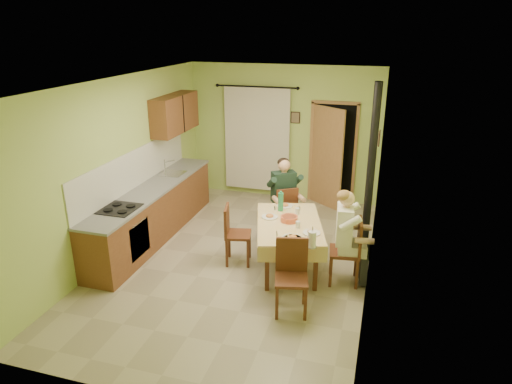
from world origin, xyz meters
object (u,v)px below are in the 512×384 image
(man_far, at_px, (284,189))
(chair_left, at_px, (237,246))
(chair_far, at_px, (284,221))
(stove_flue, at_px, (368,199))
(man_right, at_px, (347,227))
(chair_right, at_px, (345,264))
(dining_table, at_px, (289,245))
(chair_near, at_px, (291,291))

(man_far, bearing_deg, chair_left, -145.03)
(chair_far, height_order, stove_flue, stove_flue)
(chair_left, distance_m, man_right, 1.77)
(stove_flue, bearing_deg, chair_right, -105.92)
(chair_right, height_order, chair_left, chair_right)
(dining_table, bearing_deg, chair_near, -91.74)
(chair_near, relative_size, chair_left, 1.04)
(chair_far, bearing_deg, chair_left, -145.51)
(chair_far, xyz_separation_m, man_right, (1.18, -1.25, 0.59))
(chair_right, bearing_deg, man_far, 36.67)
(dining_table, distance_m, chair_near, 1.14)
(dining_table, distance_m, man_right, 1.01)
(dining_table, distance_m, chair_far, 1.13)
(chair_far, bearing_deg, man_far, 90.00)
(dining_table, xyz_separation_m, chair_right, (0.87, -0.17, -0.09))
(chair_right, bearing_deg, man_right, 90.00)
(chair_far, relative_size, chair_left, 1.00)
(dining_table, xyz_separation_m, stove_flue, (1.10, 0.61, 0.64))
(chair_near, height_order, stove_flue, stove_flue)
(chair_left, height_order, man_far, man_far)
(chair_far, distance_m, man_far, 0.59)
(dining_table, relative_size, man_far, 1.27)
(dining_table, height_order, man_far, man_far)
(chair_far, xyz_separation_m, stove_flue, (1.42, -0.46, 0.74))
(chair_near, height_order, chair_right, chair_right)
(chair_left, bearing_deg, man_right, 73.37)
(dining_table, xyz_separation_m, man_right, (0.86, -0.17, 0.50))
(chair_right, bearing_deg, chair_left, 79.19)
(dining_table, height_order, man_right, man_right)
(chair_left, distance_m, stove_flue, 2.15)
(chair_far, distance_m, chair_right, 1.73)
(chair_near, relative_size, man_far, 0.70)
(chair_far, xyz_separation_m, chair_near, (0.60, -2.18, 0.00))
(chair_left, bearing_deg, chair_near, 33.26)
(chair_right, xyz_separation_m, stove_flue, (0.22, 0.78, 0.73))
(chair_right, relative_size, man_right, 0.71)
(man_right, distance_m, stove_flue, 0.83)
(chair_far, distance_m, chair_near, 2.26)
(stove_flue, bearing_deg, chair_left, -160.46)
(dining_table, bearing_deg, man_right, -27.31)
(chair_right, distance_m, man_far, 1.84)
(chair_near, bearing_deg, stove_flue, -128.49)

